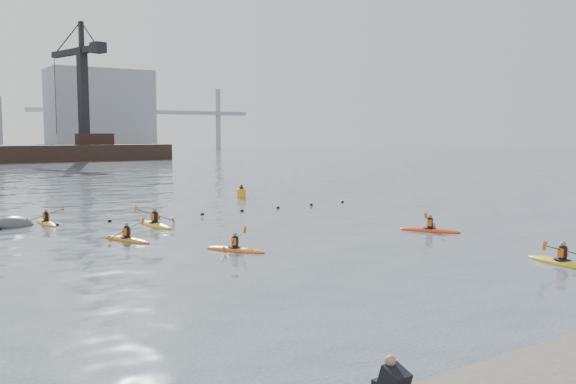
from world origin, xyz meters
The scene contains 10 objects.
ground centered at (0.00, 0.00, 0.00)m, with size 400.00×400.00×0.00m, color #323F49.
float_line centered at (-0.50, 22.53, 0.03)m, with size 33.24×0.73×0.24m.
kayaker_0 centered at (-0.05, 10.29, 0.09)m, with size 2.11×2.83×1.09m.
kayaker_1 centered at (9.61, 0.48, 0.10)m, with size 2.31×3.44×1.17m.
kayaker_2 centered at (-3.28, 15.49, 0.10)m, with size 2.13×3.28×1.16m.
kayaker_3 centered at (-0.33, 19.39, 0.11)m, with size 2.54×3.74×1.37m.
kayaker_4 centered at (11.36, 9.34, 0.10)m, with size 2.27×3.15×1.29m.
kayaker_5 centered at (-5.36, 23.60, 0.10)m, with size 2.14×3.17×1.09m.
mooring_buoy centered at (-7.03, 23.57, 0.00)m, with size 2.36×1.40×1.18m, color #393B3E.
nav_buoy centered at (11.20, 29.99, 0.39)m, with size 0.71×0.71×1.29m.
Camera 1 is at (-12.92, -13.60, 5.26)m, focal length 38.00 mm.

